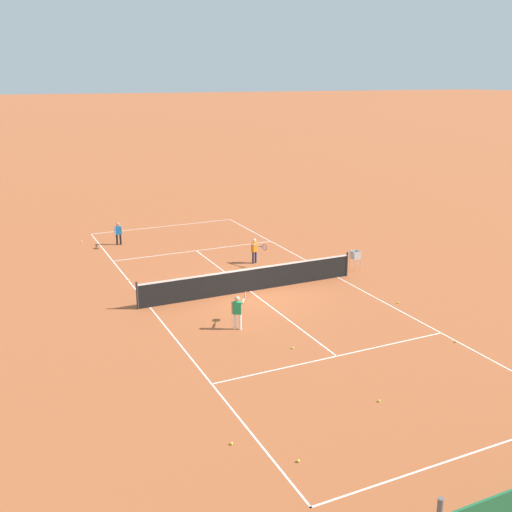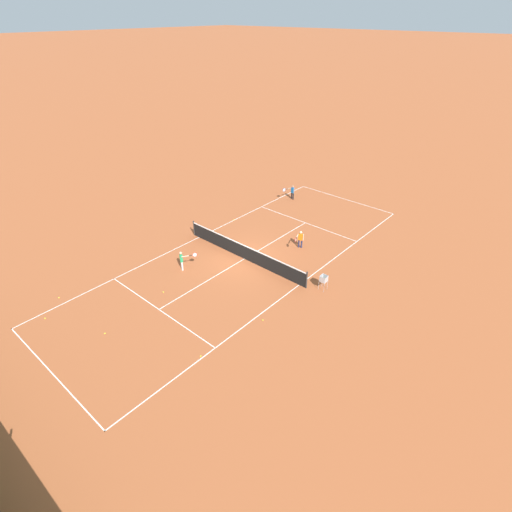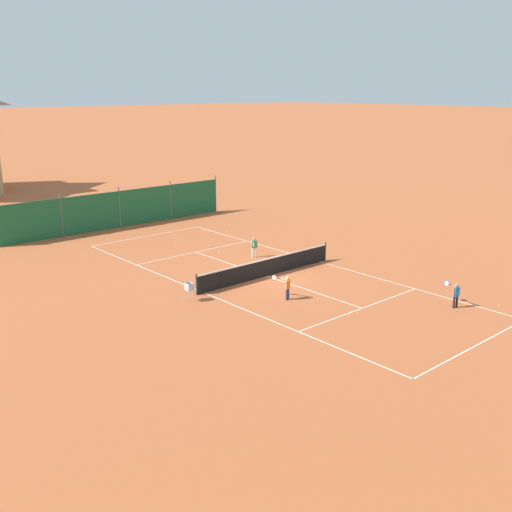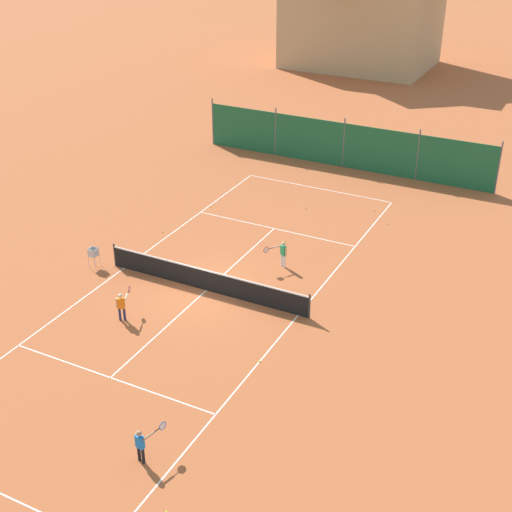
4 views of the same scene
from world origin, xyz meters
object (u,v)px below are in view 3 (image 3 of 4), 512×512
object	(u,v)px
tennis_ball_alley_left	(131,261)
ball_hopper	(189,288)
player_near_service	(254,246)
tennis_ball_alley_right	(500,306)
tennis_ball_far_corner	(219,252)
tennis_ball_mid_court	(366,274)
tennis_ball_near_corner	(227,232)
player_far_service	(287,286)
tennis_ball_by_net_right	(176,242)
tennis_ball_service_box	(157,277)
tennis_ball_by_net_left	(203,231)
tennis_net	(267,267)
player_far_baseline	(455,293)

from	to	relation	value
tennis_ball_alley_left	ball_hopper	world-z (taller)	ball_hopper
ball_hopper	player_near_service	bearing A→B (deg)	27.00
tennis_ball_alley_right	tennis_ball_alley_left	distance (m)	19.67
tennis_ball_far_corner	ball_hopper	xyz separation A→B (m)	(-6.29, -5.86, 0.62)
tennis_ball_mid_court	tennis_ball_near_corner	world-z (taller)	same
player_far_service	tennis_ball_alley_left	size ratio (longest dim) A/B	17.68
tennis_ball_by_net_right	player_far_service	bearing A→B (deg)	-99.97
tennis_ball_alley_right	tennis_ball_service_box	distance (m)	16.83
tennis_ball_alley_right	tennis_ball_by_net_left	distance (m)	20.94
tennis_net	player_far_baseline	bearing A→B (deg)	-70.50
tennis_ball_far_corner	tennis_ball_service_box	world-z (taller)	same
player_far_baseline	tennis_ball_far_corner	xyz separation A→B (m)	(-2.24, 14.45, -0.64)
tennis_ball_alley_left	tennis_ball_by_net_left	world-z (taller)	same
tennis_net	tennis_ball_by_net_left	size ratio (longest dim) A/B	139.09
tennis_net	tennis_ball_alley_left	distance (m)	8.23
tennis_ball_far_corner	tennis_ball_by_net_left	distance (m)	5.78
player_far_service	tennis_ball_far_corner	xyz separation A→B (m)	(2.72, 8.66, -0.65)
player_near_service	tennis_ball_alley_left	xyz separation A→B (m)	(-5.91, 3.98, -0.67)
tennis_net	player_far_baseline	xyz separation A→B (m)	(3.22, -9.08, 0.18)
tennis_ball_far_corner	tennis_ball_by_net_left	xyz separation A→B (m)	(2.64, 5.14, 0.00)
player_far_baseline	tennis_ball_mid_court	xyz separation A→B (m)	(0.88, 5.76, -0.64)
tennis_ball_by_net_right	tennis_ball_far_corner	bearing A→B (deg)	-82.01
tennis_net	player_near_service	world-z (taller)	player_near_service
player_far_baseline	tennis_ball_by_net_right	bearing A→B (deg)	98.64
tennis_ball_near_corner	tennis_ball_by_net_left	xyz separation A→B (m)	(-1.09, 1.23, 0.00)
tennis_ball_mid_court	ball_hopper	size ratio (longest dim) A/B	0.07
player_far_baseline	tennis_ball_alley_left	bearing A→B (deg)	113.93
tennis_ball_alley_left	tennis_ball_alley_right	bearing A→B (deg)	-63.19
tennis_ball_alley_right	tennis_ball_near_corner	xyz separation A→B (m)	(-0.16, 19.67, 0.00)
tennis_ball_alley_right	tennis_ball_alley_left	xyz separation A→B (m)	(-8.87, 17.56, 0.00)
tennis_ball_service_box	tennis_ball_near_corner	distance (m)	10.84
tennis_ball_mid_court	tennis_ball_alley_left	distance (m)	13.26
player_near_service	tennis_ball_mid_court	xyz separation A→B (m)	(2.18, -6.52, -0.67)
tennis_ball_alley_right	tennis_ball_by_net_left	xyz separation A→B (m)	(-1.25, 20.90, 0.00)
tennis_ball_far_corner	player_far_baseline	bearing A→B (deg)	-81.19
player_far_service	tennis_ball_by_net_left	distance (m)	14.83
tennis_ball_by_net_left	tennis_ball_near_corner	bearing A→B (deg)	-48.48
tennis_ball_near_corner	tennis_net	bearing A→B (deg)	-116.90
tennis_ball_far_corner	tennis_ball_alley_right	distance (m)	16.23
tennis_ball_service_box	tennis_ball_near_corner	xyz separation A→B (m)	(9.22, 5.70, 0.00)
player_far_baseline	player_near_service	bearing A→B (deg)	96.05
player_far_baseline	tennis_ball_mid_court	distance (m)	5.86
player_far_service	tennis_ball_alley_right	size ratio (longest dim) A/B	17.68
tennis_ball_alley_right	ball_hopper	world-z (taller)	ball_hopper
tennis_net	tennis_ball_by_net_right	world-z (taller)	tennis_net
player_far_service	ball_hopper	distance (m)	4.54
player_far_baseline	tennis_ball_alley_right	distance (m)	2.20
tennis_ball_service_box	tennis_ball_alley_left	distance (m)	3.63
player_far_baseline	tennis_ball_far_corner	size ratio (longest dim) A/B	17.51
tennis_net	player_far_baseline	world-z (taller)	player_far_baseline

